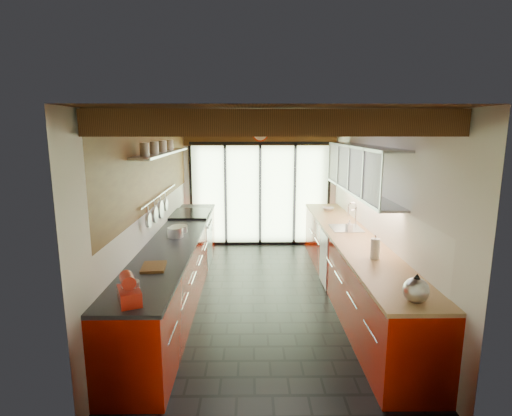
% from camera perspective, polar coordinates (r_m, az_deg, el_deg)
% --- Properties ---
extents(ground, '(5.50, 5.50, 0.00)m').
position_cam_1_polar(ground, '(6.07, 1.18, -12.40)').
color(ground, black).
rests_on(ground, ground).
extents(room_shell, '(5.50, 5.50, 5.50)m').
position_cam_1_polar(room_shell, '(5.62, 1.25, 3.25)').
color(room_shell, silver).
rests_on(room_shell, ground).
extents(ceiling_beams, '(3.14, 5.06, 4.90)m').
position_cam_1_polar(ceiling_beams, '(5.94, 1.15, 11.50)').
color(ceiling_beams, '#593316').
rests_on(ceiling_beams, ground).
extents(glass_door, '(2.95, 0.10, 2.90)m').
position_cam_1_polar(glass_door, '(8.29, 0.60, 5.85)').
color(glass_door, '#C6EAAD').
rests_on(glass_door, ground).
extents(left_counter, '(0.68, 5.00, 0.92)m').
position_cam_1_polar(left_counter, '(6.00, -11.20, -8.19)').
color(left_counter, '#980F00').
rests_on(left_counter, ground).
extents(range_stove, '(0.66, 0.90, 0.97)m').
position_cam_1_polar(range_stove, '(7.36, -9.19, -4.40)').
color(range_stove, silver).
rests_on(range_stove, ground).
extents(right_counter, '(0.68, 5.00, 0.92)m').
position_cam_1_polar(right_counter, '(6.08, 13.40, -8.01)').
color(right_counter, '#980F00').
rests_on(right_counter, ground).
extents(sink_assembly, '(0.45, 0.52, 0.43)m').
position_cam_1_polar(sink_assembly, '(6.32, 12.86, -2.55)').
color(sink_assembly, silver).
rests_on(sink_assembly, right_counter).
extents(upper_cabinets_right, '(0.34, 3.00, 3.00)m').
position_cam_1_polar(upper_cabinets_right, '(6.11, 14.74, 5.38)').
color(upper_cabinets_right, silver).
rests_on(upper_cabinets_right, ground).
extents(left_wall_fixtures, '(0.28, 2.60, 0.96)m').
position_cam_1_polar(left_wall_fixtures, '(5.87, -13.31, 5.53)').
color(left_wall_fixtures, silver).
rests_on(left_wall_fixtures, ground).
extents(stand_mixer, '(0.29, 0.36, 0.28)m').
position_cam_1_polar(stand_mixer, '(3.76, -17.64, -11.19)').
color(stand_mixer, red).
rests_on(stand_mixer, left_counter).
extents(pot_large, '(0.28, 0.28, 0.14)m').
position_cam_1_polar(pot_large, '(5.79, -11.44, -3.42)').
color(pot_large, silver).
rests_on(pot_large, left_counter).
extents(pot_small, '(0.31, 0.31, 0.10)m').
position_cam_1_polar(pot_small, '(6.07, -10.95, -2.96)').
color(pot_small, silver).
rests_on(pot_small, left_counter).
extents(cutting_board, '(0.29, 0.38, 0.03)m').
position_cam_1_polar(cutting_board, '(4.59, -14.39, -8.17)').
color(cutting_board, brown).
rests_on(cutting_board, left_counter).
extents(kettle, '(0.23, 0.29, 0.27)m').
position_cam_1_polar(kettle, '(3.88, 21.90, -10.64)').
color(kettle, silver).
rests_on(kettle, right_counter).
extents(paper_towel, '(0.12, 0.12, 0.29)m').
position_cam_1_polar(paper_towel, '(4.93, 16.64, -5.62)').
color(paper_towel, white).
rests_on(paper_towel, right_counter).
extents(soap_bottle, '(0.10, 0.10, 0.19)m').
position_cam_1_polar(soap_bottle, '(6.10, 13.18, -2.53)').
color(soap_bottle, silver).
rests_on(soap_bottle, right_counter).
extents(bowl, '(0.25, 0.25, 0.05)m').
position_cam_1_polar(bowl, '(7.68, 10.25, -0.12)').
color(bowl, silver).
rests_on(bowl, right_counter).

